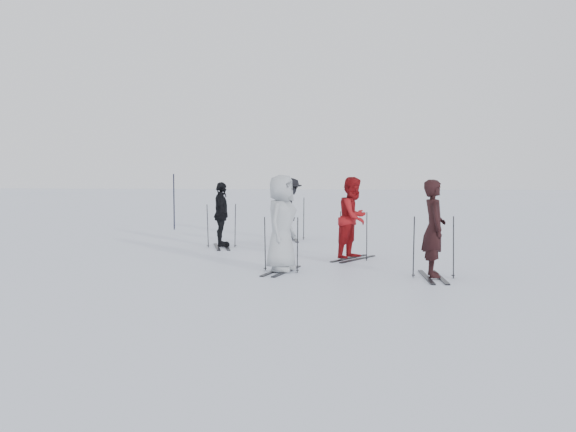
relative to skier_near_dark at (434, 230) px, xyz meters
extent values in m
plane|color=silver|center=(-3.16, 1.79, -0.95)|extent=(120.00, 120.00, 0.00)
imported|color=black|center=(0.00, 0.00, 0.00)|extent=(0.49, 0.71, 1.90)
imported|color=maroon|center=(-1.57, 2.52, 0.01)|extent=(1.10, 1.18, 1.93)
imported|color=#A2A7AB|center=(-3.06, 0.47, 0.04)|extent=(0.85, 1.10, 1.99)
imported|color=black|center=(-5.18, 4.54, -0.07)|extent=(0.70, 1.11, 1.77)
imported|color=black|center=(-3.50, 6.72, -0.02)|extent=(0.88, 1.30, 1.86)
cylinder|color=black|center=(-7.99, 9.66, 0.05)|extent=(0.05, 0.05, 2.00)
camera|label=1|loc=(-1.53, -12.69, 1.14)|focal=40.00mm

